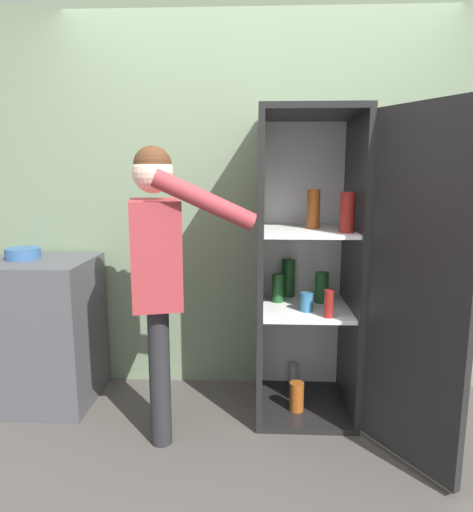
# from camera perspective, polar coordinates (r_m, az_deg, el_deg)

# --- Properties ---
(ground_plane) EXTENTS (12.00, 12.00, 0.00)m
(ground_plane) POSITION_cam_1_polar(r_m,az_deg,el_deg) (2.58, 2.28, -24.58)
(ground_plane) COLOR #4C4742
(wall_back) EXTENTS (7.00, 0.06, 2.55)m
(wall_back) POSITION_cam_1_polar(r_m,az_deg,el_deg) (3.10, 2.55, 6.60)
(wall_back) COLOR gray
(wall_back) RESTS_ON ground_plane
(refrigerator) EXTENTS (0.94, 1.16, 1.83)m
(refrigerator) POSITION_cam_1_polar(r_m,az_deg,el_deg) (2.74, 10.96, -1.81)
(refrigerator) COLOR black
(refrigerator) RESTS_ON ground_plane
(person) EXTENTS (0.73, 0.58, 1.62)m
(person) POSITION_cam_1_polar(r_m,az_deg,el_deg) (2.48, -9.90, -0.51)
(person) COLOR #262628
(person) RESTS_ON ground_plane
(counter) EXTENTS (0.67, 0.60, 0.94)m
(counter) POSITION_cam_1_polar(r_m,az_deg,el_deg) (3.24, -23.19, -8.64)
(counter) COLOR #4C4C51
(counter) RESTS_ON ground_plane
(bowl) EXTENTS (0.21, 0.21, 0.07)m
(bowl) POSITION_cam_1_polar(r_m,az_deg,el_deg) (3.18, -25.17, 0.29)
(bowl) COLOR #335B8E
(bowl) RESTS_ON counter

